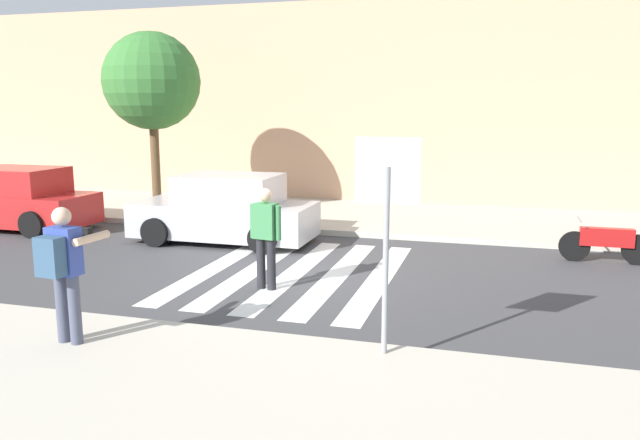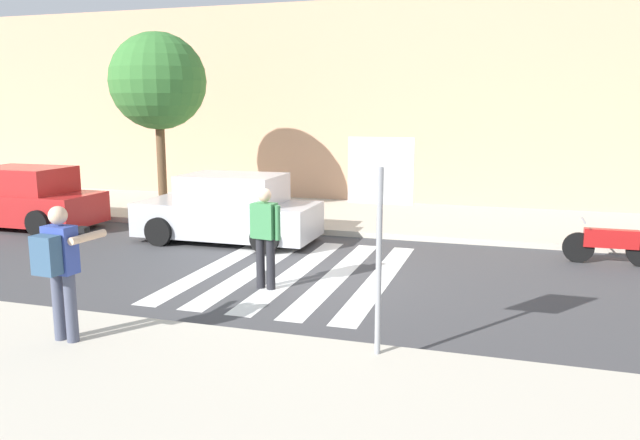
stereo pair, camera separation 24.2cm
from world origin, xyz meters
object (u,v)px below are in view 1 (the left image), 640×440
Objects in this scene: parked_car_silver at (226,211)px; pedestrian_crossing at (266,233)px; stop_sign at (387,198)px; parked_car_red at (14,200)px; motorcycle at (606,242)px; photographer_with_backpack at (63,264)px; street_tree_west at (152,82)px.

pedestrian_crossing is at bearing -55.63° from parked_car_silver.
stop_sign is 12.06m from parked_car_red.
parked_car_red is at bearing -180.00° from parked_car_silver.
photographer_with_backpack is at bearing -136.30° from motorcycle.
street_tree_west reaches higher than parked_car_red.
street_tree_west is at bearing 134.11° from pedestrian_crossing.
street_tree_west is (-7.74, 7.96, 1.68)m from stop_sign.
street_tree_west is (2.76, 2.18, 2.97)m from parked_car_red.
parked_car_silver is 8.04m from motorcycle.
motorcycle is at bearing 2.14° from parked_car_silver.
parked_car_red is 4.61m from street_tree_west.
stop_sign is 0.63× the size of parked_car_silver.
street_tree_west is at bearing 113.96° from photographer_with_backpack.
pedestrian_crossing reaches higher than parked_car_red.
street_tree_west is at bearing 38.28° from parked_car_red.
street_tree_west reaches higher than photographer_with_backpack.
stop_sign reaches higher than parked_car_silver.
parked_car_silver is at bearing 129.14° from stop_sign.
photographer_with_backpack is 1.00× the size of pedestrian_crossing.
parked_car_silver is at bearing -177.86° from motorcycle.
photographer_with_backpack is at bearing -168.39° from stop_sign.
stop_sign is at bearing -45.58° from pedestrian_crossing.
parked_car_red is (-8.02, 3.24, -0.25)m from pedestrian_crossing.
pedestrian_crossing is 3.94m from parked_car_silver.
photographer_with_backpack is 6.64m from parked_car_silver.
parked_car_silver is at bearing 124.37° from pedestrian_crossing.
photographer_with_backpack reaches higher than parked_car_silver.
motorcycle is at bearing 43.70° from photographer_with_backpack.
motorcycle is 0.36× the size of street_tree_west.
motorcycle is at bearing 1.24° from parked_car_red.
parked_car_red reaches higher than motorcycle.
motorcycle is (3.33, 6.08, -1.61)m from stop_sign.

